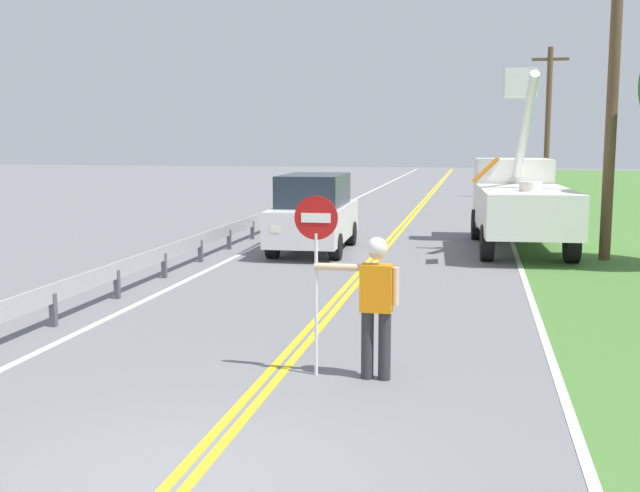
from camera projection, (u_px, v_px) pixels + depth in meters
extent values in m
plane|color=slate|center=(178.00, 486.00, 6.78)|extent=(160.00, 160.00, 0.00)
cube|color=yellow|center=(397.00, 229.00, 26.21)|extent=(0.11, 110.00, 0.01)
cube|color=yellow|center=(403.00, 229.00, 26.18)|extent=(0.11, 110.00, 0.01)
cube|color=silver|center=(509.00, 232.00, 25.49)|extent=(0.12, 110.00, 0.01)
cube|color=silver|center=(297.00, 227.00, 26.91)|extent=(0.12, 110.00, 0.01)
cylinder|color=#2D2D33|center=(385.00, 346.00, 9.74)|extent=(0.16, 0.16, 0.88)
cylinder|color=#2D2D33|center=(367.00, 345.00, 9.79)|extent=(0.16, 0.16, 0.88)
cube|color=orange|center=(377.00, 288.00, 9.66)|extent=(0.41, 0.25, 0.60)
cylinder|color=beige|center=(338.00, 267.00, 9.74)|extent=(0.60, 0.10, 0.09)
cylinder|color=beige|center=(396.00, 286.00, 9.61)|extent=(0.09, 0.09, 0.48)
sphere|color=beige|center=(377.00, 251.00, 9.60)|extent=(0.22, 0.22, 0.22)
sphere|color=white|center=(377.00, 247.00, 9.59)|extent=(0.25, 0.25, 0.25)
cylinder|color=silver|center=(316.00, 305.00, 9.87)|extent=(0.04, 0.04, 1.85)
cylinder|color=#B71414|center=(316.00, 218.00, 9.72)|extent=(0.56, 0.03, 0.56)
cube|color=white|center=(316.00, 218.00, 9.70)|extent=(0.38, 0.01, 0.12)
cube|color=white|center=(525.00, 210.00, 20.09)|extent=(2.57, 4.73, 1.10)
cube|color=white|center=(512.00, 192.00, 23.44)|extent=(2.32, 2.23, 2.00)
cube|color=#1E2833|center=(509.00, 180.00, 24.41)|extent=(1.98, 0.18, 0.90)
cylinder|color=silver|center=(531.00, 186.00, 19.10)|extent=(0.56, 0.56, 0.24)
cylinder|color=silver|center=(525.00, 129.00, 20.51)|extent=(0.44, 3.44, 2.81)
cube|color=white|center=(520.00, 83.00, 21.94)|extent=(0.95, 0.95, 0.80)
cube|color=orange|center=(485.00, 170.00, 18.34)|extent=(0.64, 0.83, 0.59)
cylinder|color=black|center=(477.00, 224.00, 23.53)|extent=(0.37, 0.94, 0.92)
cylinder|color=black|center=(546.00, 225.00, 23.24)|extent=(0.37, 0.94, 0.92)
cylinder|color=black|center=(487.00, 243.00, 19.32)|extent=(0.37, 0.94, 0.92)
cylinder|color=black|center=(572.00, 244.00, 19.04)|extent=(0.37, 0.94, 0.92)
cube|color=silver|center=(314.00, 222.00, 20.98)|extent=(1.97, 4.65, 0.92)
cube|color=#1E2833|center=(314.00, 190.00, 20.86)|extent=(1.70, 2.90, 0.84)
cube|color=#EAEACC|center=(319.00, 230.00, 18.65)|extent=(0.24, 0.07, 0.16)
cube|color=#EAEACC|center=(275.00, 229.00, 18.84)|extent=(0.24, 0.07, 0.16)
cylinder|color=black|center=(336.00, 247.00, 19.51)|extent=(0.30, 0.69, 0.68)
cylinder|color=black|center=(273.00, 245.00, 19.79)|extent=(0.30, 0.69, 0.68)
cylinder|color=black|center=(351.00, 233.00, 22.30)|extent=(0.30, 0.69, 0.68)
cylinder|color=black|center=(295.00, 232.00, 22.57)|extent=(0.30, 0.69, 0.68)
cylinder|color=brown|center=(612.00, 103.00, 19.05)|extent=(0.28, 0.28, 7.88)
cylinder|color=brown|center=(548.00, 124.00, 39.07)|extent=(0.28, 0.28, 7.64)
cube|color=brown|center=(550.00, 59.00, 38.63)|extent=(1.80, 0.14, 0.14)
cube|color=#9EA0A3|center=(241.00, 225.00, 22.49)|extent=(0.06, 32.00, 0.32)
cube|color=#4C4C51|center=(53.00, 310.00, 12.54)|extent=(0.10, 0.10, 0.55)
cube|color=#4C4C51|center=(117.00, 284.00, 14.76)|extent=(0.10, 0.10, 0.55)
cube|color=#4C4C51|center=(164.00, 266.00, 16.98)|extent=(0.10, 0.10, 0.55)
cube|color=#4C4C51|center=(200.00, 251.00, 19.20)|extent=(0.10, 0.10, 0.55)
cube|color=#4C4C51|center=(229.00, 239.00, 21.42)|extent=(0.10, 0.10, 0.55)
cube|color=#4C4C51|center=(252.00, 230.00, 23.63)|extent=(0.10, 0.10, 0.55)
cube|color=#4C4C51|center=(272.00, 222.00, 25.85)|extent=(0.10, 0.10, 0.55)
cube|color=#4C4C51|center=(288.00, 216.00, 28.07)|extent=(0.10, 0.10, 0.55)
cube|color=#4C4C51|center=(302.00, 210.00, 30.29)|extent=(0.10, 0.10, 0.55)
cube|color=#4C4C51|center=(314.00, 205.00, 32.51)|extent=(0.10, 0.10, 0.55)
cube|color=#4C4C51|center=(324.00, 201.00, 34.73)|extent=(0.10, 0.10, 0.55)
cube|color=#4C4C51|center=(334.00, 198.00, 36.95)|extent=(0.10, 0.10, 0.55)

